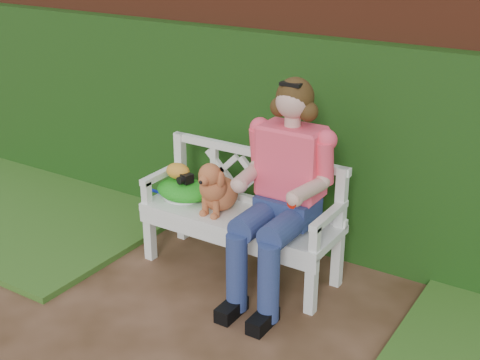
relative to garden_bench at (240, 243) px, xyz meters
The scene contains 11 objects.
ground 1.07m from the garden_bench, 79.51° to the right, with size 60.00×60.00×0.00m, color #34200F.
brick_wall 1.24m from the garden_bench, 77.74° to the left, with size 10.00×0.30×2.20m, color maroon.
ivy_hedge 0.91m from the garden_bench, 73.80° to the left, with size 10.00×0.18×1.70m, color #1D430F.
grass_left 2.22m from the garden_bench, behind, with size 2.60×2.00×0.05m, color #2D6019.
garden_bench is the anchor object (origin of this frame).
seated_woman 0.68m from the garden_bench, ahead, with size 0.67×0.89×1.58m, color #E25475, non-canonical shape.
dog 0.48m from the garden_bench, 167.05° to the right, with size 0.27×0.37×0.41m, color #9D6925, non-canonical shape.
tennis_racket 0.61m from the garden_bench, behind, with size 0.53×0.22×0.03m, color white, non-canonical shape.
green_bag 0.61m from the garden_bench, behind, with size 0.44×0.34×0.15m, color green, non-canonical shape.
camera_item 0.64m from the garden_bench, behind, with size 0.11×0.08×0.07m, color black.
baseball_glove 0.73m from the garden_bench, behind, with size 0.20×0.15×0.13m, color orange.
Camera 1 is at (2.09, -2.57, 2.51)m, focal length 48.00 mm.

